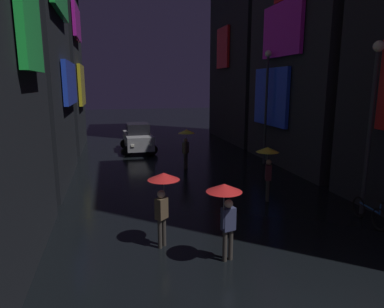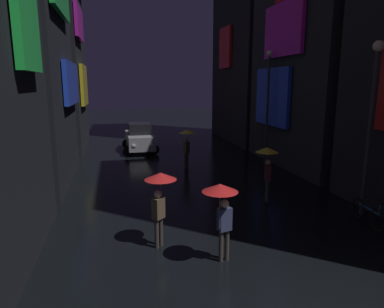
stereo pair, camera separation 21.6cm
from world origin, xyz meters
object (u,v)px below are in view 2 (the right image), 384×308
at_px(pedestrian_near_crossing_yellow, 267,159).
at_px(streetlamp_right_far, 268,96).
at_px(bicycle_parked_at_storefront, 368,213).
at_px(pedestrian_midstreet_left_red, 221,201).
at_px(streetlamp_right_near, 372,111).
at_px(pedestrian_midstreet_centre_red, 160,189).
at_px(pedestrian_far_right_yellow, 187,138).
at_px(car_distant, 140,138).

xyz_separation_m(pedestrian_near_crossing_yellow, streetlamp_right_far, (2.64, 5.86, 2.21)).
relative_size(pedestrian_near_crossing_yellow, bicycle_parked_at_storefront, 1.17).
bearing_deg(bicycle_parked_at_storefront, pedestrian_near_crossing_yellow, 127.03).
distance_m(pedestrian_midstreet_left_red, streetlamp_right_far, 11.89).
bearing_deg(pedestrian_midstreet_left_red, streetlamp_right_near, 19.58).
bearing_deg(pedestrian_midstreet_centre_red, bicycle_parked_at_storefront, -0.31).
relative_size(pedestrian_midstreet_left_red, pedestrian_near_crossing_yellow, 1.00).
bearing_deg(pedestrian_midstreet_centre_red, pedestrian_midstreet_left_red, -43.86).
xyz_separation_m(pedestrian_midstreet_left_red, pedestrian_near_crossing_yellow, (3.19, 4.25, 0.00)).
relative_size(pedestrian_far_right_yellow, streetlamp_right_near, 0.36).
distance_m(pedestrian_midstreet_centre_red, car_distant, 14.20).
bearing_deg(pedestrian_midstreet_centre_red, pedestrian_near_crossing_yellow, 32.72).
relative_size(pedestrian_far_right_yellow, bicycle_parked_at_storefront, 1.17).
height_order(pedestrian_far_right_yellow, streetlamp_right_far, streetlamp_right_far).
height_order(pedestrian_far_right_yellow, car_distant, pedestrian_far_right_yellow).
distance_m(pedestrian_midstreet_left_red, pedestrian_far_right_yellow, 10.16).
distance_m(pedestrian_far_right_yellow, streetlamp_right_far, 5.10).
height_order(pedestrian_midstreet_centre_red, streetlamp_right_near, streetlamp_right_near).
xyz_separation_m(pedestrian_near_crossing_yellow, bicycle_parked_at_storefront, (2.24, -2.97, -1.28)).
relative_size(streetlamp_right_near, streetlamp_right_far, 0.93).
bearing_deg(pedestrian_far_right_yellow, car_distant, 111.96).
bearing_deg(car_distant, pedestrian_midstreet_centre_red, -91.74).
height_order(car_distant, streetlamp_right_near, streetlamp_right_near).
bearing_deg(car_distant, streetlamp_right_far, -38.42).
bearing_deg(car_distant, pedestrian_midstreet_left_red, -86.52).
bearing_deg(pedestrian_near_crossing_yellow, pedestrian_midstreet_left_red, -126.90).
bearing_deg(pedestrian_near_crossing_yellow, pedestrian_midstreet_centre_red, -147.28).
height_order(pedestrian_near_crossing_yellow, streetlamp_right_far, streetlamp_right_far).
distance_m(pedestrian_near_crossing_yellow, bicycle_parked_at_storefront, 3.94).
xyz_separation_m(streetlamp_right_near, streetlamp_right_far, (-0.00, 8.04, 0.23)).
bearing_deg(bicycle_parked_at_storefront, streetlamp_right_far, 87.39).
xyz_separation_m(pedestrian_near_crossing_yellow, pedestrian_far_right_yellow, (-1.96, 5.83, 0.00)).
bearing_deg(pedestrian_near_crossing_yellow, bicycle_parked_at_storefront, -52.97).
relative_size(pedestrian_far_right_yellow, streetlamp_right_far, 0.34).
bearing_deg(pedestrian_far_right_yellow, pedestrian_near_crossing_yellow, -71.46).
distance_m(car_distant, streetlamp_right_near, 15.28).
bearing_deg(pedestrian_midstreet_left_red, streetlamp_right_far, 60.01).
distance_m(bicycle_parked_at_storefront, streetlamp_right_far, 9.51).
bearing_deg(streetlamp_right_near, car_distant, 116.81).
bearing_deg(streetlamp_right_far, pedestrian_far_right_yellow, -179.60).
xyz_separation_m(pedestrian_midstreet_left_red, streetlamp_right_near, (5.84, 2.08, 1.99)).
relative_size(bicycle_parked_at_storefront, streetlamp_right_far, 0.29).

